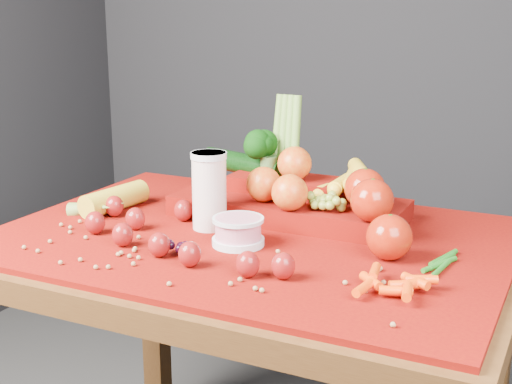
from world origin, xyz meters
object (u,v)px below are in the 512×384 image
at_px(yogurt_bowl, 238,230).
at_px(produce_mound, 302,193).
at_px(milk_glass, 209,188).

bearing_deg(yogurt_bowl, produce_mound, 78.04).
height_order(milk_glass, yogurt_bowl, milk_glass).
distance_m(milk_glass, produce_mound, 0.21).
bearing_deg(yogurt_bowl, milk_glass, 145.84).
relative_size(milk_glass, produce_mound, 0.28).
relative_size(yogurt_bowl, produce_mound, 0.18).
distance_m(milk_glass, yogurt_bowl, 0.14).
bearing_deg(milk_glass, produce_mound, 44.13).
relative_size(milk_glass, yogurt_bowl, 1.58).
bearing_deg(milk_glass, yogurt_bowl, -34.16).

